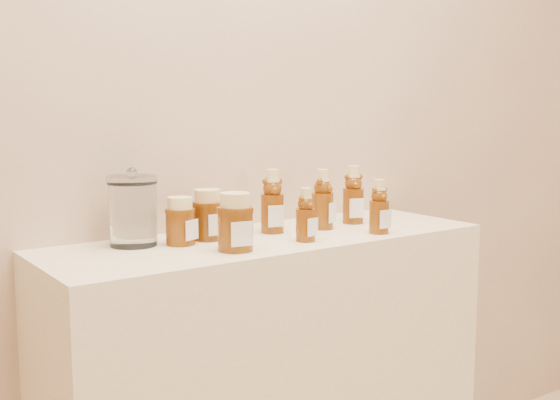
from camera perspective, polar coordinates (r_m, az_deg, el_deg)
wall_back at (r=1.98m, az=-4.21°, el=10.80°), size 3.50×0.02×2.70m
display_table at (r=1.98m, az=-0.84°, el=-15.92°), size 1.20×0.40×0.90m
bear_bottle_back_left at (r=1.89m, az=-0.63°, el=0.25°), size 0.08×0.08×0.20m
bear_bottle_back_mid at (r=1.95m, az=3.48°, el=0.38°), size 0.09×0.09×0.19m
bear_bottle_back_right at (r=2.05m, az=5.98°, el=0.74°), size 0.08×0.08×0.19m
bear_bottle_front_left at (r=1.77m, az=2.09°, el=-0.91°), size 0.06×0.06×0.15m
bear_bottle_front_right at (r=1.90m, az=8.07°, el=-0.24°), size 0.06×0.06×0.17m
honey_jar_left at (r=1.75m, az=-8.11°, el=-1.69°), size 0.10×0.10×0.12m
honey_jar_back at (r=1.80m, az=-5.89°, el=-1.19°), size 0.09×0.09×0.13m
honey_jar_front at (r=1.66m, az=-3.65°, el=-1.78°), size 0.10×0.10×0.14m
glass_canister at (r=1.75m, az=-11.87°, el=-0.62°), size 0.15×0.15×0.19m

